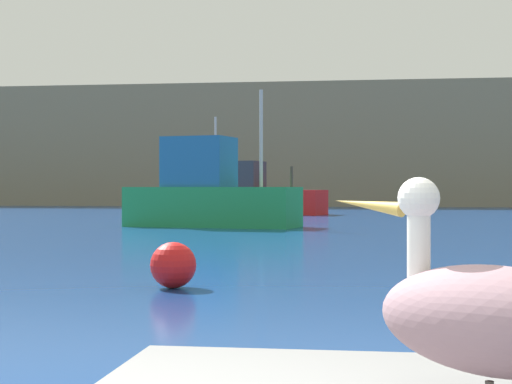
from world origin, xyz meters
TOP-DOWN VIEW (x-y plane):
  - hillside_backdrop at (0.00, 65.37)m, footprint 140.00×13.65m
  - pelican at (1.31, 0.47)m, footprint 1.11×1.02m
  - fishing_boat_green at (-4.95, 26.72)m, footprint 6.34×3.17m
  - fishing_boat_red at (-5.49, 40.87)m, footprint 7.63×3.84m
  - mooring_buoy at (-1.84, 8.70)m, footprint 0.63×0.63m

SIDE VIEW (x-z plane):
  - mooring_buoy at x=-1.84m, z-range 0.00..0.63m
  - fishing_boat_red at x=-5.49m, z-range -1.64..3.47m
  - pelican at x=1.31m, z-range 0.49..1.35m
  - fishing_boat_green at x=-4.95m, z-range -1.21..3.55m
  - hillside_backdrop at x=0.00m, z-range 0.00..9.08m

